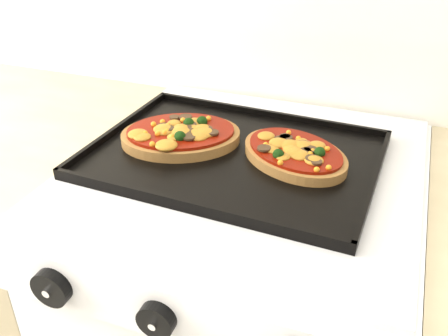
% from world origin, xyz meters
% --- Properties ---
extents(control_panel, '(0.60, 0.02, 0.09)m').
position_xyz_m(control_panel, '(-0.00, 1.39, 0.85)').
color(control_panel, white).
rests_on(control_panel, stove).
extents(knob_left, '(0.06, 0.02, 0.06)m').
position_xyz_m(knob_left, '(-0.17, 1.37, 0.85)').
color(knob_left, black).
rests_on(knob_left, control_panel).
extents(knob_center, '(0.05, 0.02, 0.05)m').
position_xyz_m(knob_center, '(-0.01, 1.37, 0.85)').
color(knob_center, black).
rests_on(knob_center, control_panel).
extents(baking_tray, '(0.51, 0.38, 0.02)m').
position_xyz_m(baking_tray, '(-0.03, 1.70, 0.92)').
color(baking_tray, black).
rests_on(baking_tray, stove).
extents(pizza_left, '(0.27, 0.24, 0.03)m').
position_xyz_m(pizza_left, '(-0.14, 1.72, 0.94)').
color(pizza_left, '#A26937').
rests_on(pizza_left, baking_tray).
extents(pizza_right, '(0.25, 0.22, 0.03)m').
position_xyz_m(pizza_right, '(0.08, 1.72, 0.93)').
color(pizza_right, '#A26937').
rests_on(pizza_right, baking_tray).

